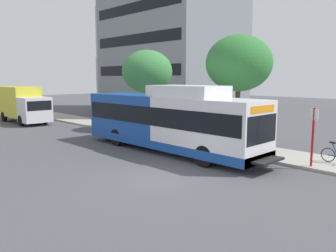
% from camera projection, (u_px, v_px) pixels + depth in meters
% --- Properties ---
extents(ground_plane, '(120.00, 120.00, 0.00)m').
position_uv_depth(ground_plane, '(64.00, 149.00, 19.18)').
color(ground_plane, '#4C4C51').
extents(sidewalk_curb, '(3.00, 56.00, 0.14)m').
position_uv_depth(sidewalk_curb, '(175.00, 137.00, 22.58)').
color(sidewalk_curb, '#A8A399').
rests_on(sidewalk_curb, ground).
extents(transit_bus, '(2.58, 12.25, 3.65)m').
position_uv_depth(transit_bus, '(169.00, 121.00, 18.35)').
color(transit_bus, white).
rests_on(transit_bus, ground).
extents(bus_stop_sign_pole, '(0.10, 0.36, 2.60)m').
position_uv_depth(bus_stop_sign_pole, '(313.00, 133.00, 14.66)').
color(bus_stop_sign_pole, red).
rests_on(bus_stop_sign_pole, sidewalk_curb).
extents(street_tree_near_stop, '(3.79, 3.79, 6.34)m').
position_uv_depth(street_tree_near_stop, '(239.00, 63.00, 19.12)').
color(street_tree_near_stop, '#4C3823').
rests_on(street_tree_near_stop, sidewalk_curb).
extents(street_tree_mid_block, '(3.83, 3.83, 6.00)m').
position_uv_depth(street_tree_mid_block, '(147.00, 72.00, 25.47)').
color(street_tree_mid_block, '#4C3823').
rests_on(street_tree_mid_block, sidewalk_curb).
extents(box_truck_background, '(2.32, 7.01, 3.25)m').
position_uv_depth(box_truck_background, '(23.00, 103.00, 30.32)').
color(box_truck_background, silver).
rests_on(box_truck_background, ground).
extents(lattice_comm_tower, '(1.10, 1.10, 30.10)m').
position_uv_depth(lattice_comm_tower, '(99.00, 35.00, 46.84)').
color(lattice_comm_tower, '#B7B7BC').
rests_on(lattice_comm_tower, ground).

